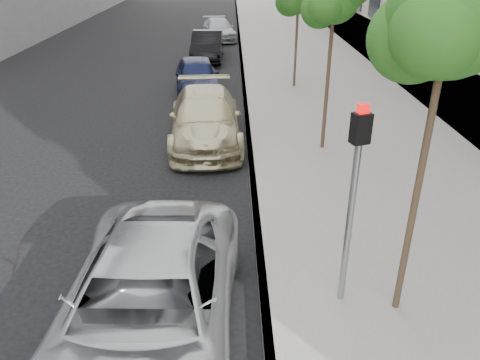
{
  "coord_description": "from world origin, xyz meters",
  "views": [
    {
      "loc": [
        0.68,
        -4.09,
        5.12
      ],
      "look_at": [
        0.81,
        3.21,
        1.5
      ],
      "focal_mm": 35.0,
      "sensor_mm": 36.0,
      "label": 1
    }
  ],
  "objects_px": {
    "signal_pole": "(354,186)",
    "minivan": "(147,307)",
    "tree_near": "(453,15)",
    "sedan_black": "(207,46)",
    "sedan_rear": "(219,29)",
    "sedan_blue": "(197,76)",
    "suv": "(205,117)"
  },
  "relations": [
    {
      "from": "signal_pole",
      "to": "minivan",
      "type": "relative_size",
      "value": 0.61
    },
    {
      "from": "tree_near",
      "to": "sedan_black",
      "type": "relative_size",
      "value": 1.22
    },
    {
      "from": "tree_near",
      "to": "sedan_black",
      "type": "xyz_separation_m",
      "value": [
        -3.77,
        18.64,
        -3.74
      ]
    },
    {
      "from": "sedan_rear",
      "to": "tree_near",
      "type": "bearing_deg",
      "value": -91.78
    },
    {
      "from": "sedan_blue",
      "to": "sedan_black",
      "type": "relative_size",
      "value": 0.95
    },
    {
      "from": "suv",
      "to": "sedan_blue",
      "type": "xyz_separation_m",
      "value": [
        -0.57,
        5.08,
        -0.03
      ]
    },
    {
      "from": "tree_near",
      "to": "signal_pole",
      "type": "height_order",
      "value": "tree_near"
    },
    {
      "from": "sedan_blue",
      "to": "sedan_rear",
      "type": "bearing_deg",
      "value": 80.63
    },
    {
      "from": "minivan",
      "to": "sedan_black",
      "type": "xyz_separation_m",
      "value": [
        -0.04,
        19.25,
        -0.03
      ]
    },
    {
      "from": "tree_near",
      "to": "sedan_blue",
      "type": "bearing_deg",
      "value": 107.35
    },
    {
      "from": "minivan",
      "to": "sedan_rear",
      "type": "relative_size",
      "value": 1.23
    },
    {
      "from": "signal_pole",
      "to": "sedan_black",
      "type": "xyz_separation_m",
      "value": [
        -2.93,
        18.43,
        -1.43
      ]
    },
    {
      "from": "suv",
      "to": "sedan_black",
      "type": "relative_size",
      "value": 1.16
    },
    {
      "from": "signal_pole",
      "to": "tree_near",
      "type": "bearing_deg",
      "value": -32.82
    },
    {
      "from": "minivan",
      "to": "sedan_blue",
      "type": "height_order",
      "value": "minivan"
    },
    {
      "from": "sedan_blue",
      "to": "sedan_black",
      "type": "bearing_deg",
      "value": 82.13
    },
    {
      "from": "signal_pole",
      "to": "suv",
      "type": "bearing_deg",
      "value": 90.37
    },
    {
      "from": "sedan_rear",
      "to": "sedan_blue",
      "type": "bearing_deg",
      "value": -102.23
    },
    {
      "from": "sedan_blue",
      "to": "sedan_black",
      "type": "xyz_separation_m",
      "value": [
        0.13,
        6.15,
        0.01
      ]
    },
    {
      "from": "suv",
      "to": "signal_pole",
      "type": "bearing_deg",
      "value": -74.19
    },
    {
      "from": "sedan_blue",
      "to": "sedan_black",
      "type": "distance_m",
      "value": 6.15
    },
    {
      "from": "suv",
      "to": "sedan_black",
      "type": "bearing_deg",
      "value": 88.99
    },
    {
      "from": "suv",
      "to": "sedan_blue",
      "type": "height_order",
      "value": "suv"
    },
    {
      "from": "signal_pole",
      "to": "sedan_rear",
      "type": "relative_size",
      "value": 0.75
    },
    {
      "from": "suv",
      "to": "sedan_rear",
      "type": "xyz_separation_m",
      "value": [
        0.0,
        17.14,
        -0.1
      ]
    },
    {
      "from": "sedan_black",
      "to": "tree_near",
      "type": "bearing_deg",
      "value": -77.88
    },
    {
      "from": "minivan",
      "to": "sedan_blue",
      "type": "relative_size",
      "value": 1.3
    },
    {
      "from": "tree_near",
      "to": "minivan",
      "type": "height_order",
      "value": "tree_near"
    },
    {
      "from": "suv",
      "to": "tree_near",
      "type": "bearing_deg",
      "value": -69.05
    },
    {
      "from": "tree_near",
      "to": "sedan_blue",
      "type": "relative_size",
      "value": 1.29
    },
    {
      "from": "tree_near",
      "to": "suv",
      "type": "relative_size",
      "value": 1.05
    },
    {
      "from": "tree_near",
      "to": "minivan",
      "type": "xyz_separation_m",
      "value": [
        -3.72,
        -0.62,
        -3.71
      ]
    }
  ]
}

